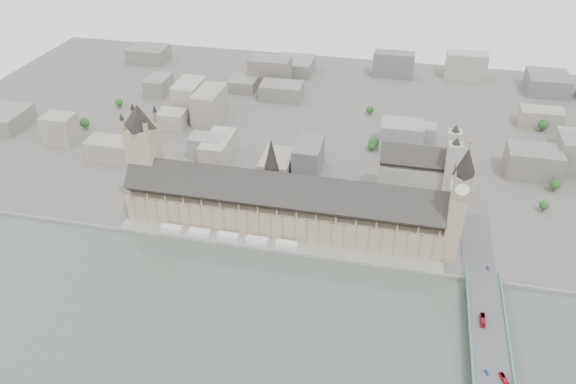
% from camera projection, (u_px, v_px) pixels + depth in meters
% --- Properties ---
extents(ground, '(900.00, 900.00, 0.00)m').
position_uv_depth(ground, '(277.00, 241.00, 466.14)').
color(ground, '#595651').
rests_on(ground, ground).
extents(embankment_wall, '(600.00, 1.50, 3.00)m').
position_uv_depth(embankment_wall, '(272.00, 251.00, 453.07)').
color(embankment_wall, gray).
rests_on(embankment_wall, ground).
extents(river_terrace, '(270.00, 15.00, 2.00)m').
position_uv_depth(river_terrace, '(275.00, 246.00, 459.47)').
color(river_terrace, gray).
rests_on(river_terrace, ground).
extents(terrace_tents, '(118.00, 7.00, 4.00)m').
position_uv_depth(terrace_tents, '(228.00, 236.00, 465.47)').
color(terrace_tents, silver).
rests_on(terrace_tents, river_terrace).
extents(palace_of_westminster, '(265.00, 40.73, 55.44)m').
position_uv_depth(palace_of_westminster, '(282.00, 206.00, 469.78)').
color(palace_of_westminster, gray).
rests_on(palace_of_westminster, ground).
extents(elizabeth_tower, '(17.00, 17.00, 107.50)m').
position_uv_depth(elizabeth_tower, '(459.00, 198.00, 415.86)').
color(elizabeth_tower, gray).
rests_on(elizabeth_tower, ground).
extents(victoria_tower, '(30.00, 30.00, 100.00)m').
position_uv_depth(victoria_tower, '(144.00, 153.00, 479.19)').
color(victoria_tower, gray).
rests_on(victoria_tower, ground).
extents(central_tower, '(13.00, 13.00, 48.00)m').
position_uv_depth(central_tower, '(272.00, 164.00, 457.43)').
color(central_tower, gray).
rests_on(central_tower, ground).
extents(westminster_bridge, '(25.00, 325.00, 10.25)m').
position_uv_depth(westminster_bridge, '(489.00, 351.00, 362.56)').
color(westminster_bridge, '#474749').
rests_on(westminster_bridge, ground).
extents(westminster_abbey, '(68.00, 36.00, 64.00)m').
position_uv_depth(westminster_abbey, '(419.00, 173.00, 509.89)').
color(westminster_abbey, gray).
rests_on(westminster_abbey, ground).
extents(city_skyline_inland, '(720.00, 360.00, 38.00)m').
position_uv_depth(city_skyline_inland, '(325.00, 102.00, 655.79)').
color(city_skyline_inland, gray).
rests_on(city_skyline_inland, ground).
extents(park_trees, '(110.00, 30.00, 15.00)m').
position_uv_depth(park_trees, '(281.00, 194.00, 512.83)').
color(park_trees, '#1A4A1C').
rests_on(park_trees, ground).
extents(red_bus_north, '(3.22, 12.36, 3.42)m').
position_uv_depth(red_bus_north, '(483.00, 320.00, 376.00)').
color(red_bus_north, '#B8152F').
rests_on(red_bus_north, westminster_bridge).
extents(red_bus_south, '(5.45, 9.65, 2.64)m').
position_uv_depth(red_bus_south, '(504.00, 379.00, 336.32)').
color(red_bus_south, red).
rests_on(red_bus_south, westminster_bridge).
extents(car_blue, '(3.00, 4.16, 1.32)m').
position_uv_depth(car_blue, '(487.00, 372.00, 341.23)').
color(car_blue, '#1953A5').
rests_on(car_blue, westminster_bridge).
extents(car_approach, '(2.43, 4.82, 1.34)m').
position_uv_depth(car_approach, '(488.00, 268.00, 421.07)').
color(car_approach, gray).
rests_on(car_approach, westminster_bridge).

